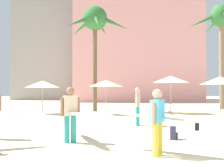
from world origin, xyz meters
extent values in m
cube|color=pink|center=(3.76, 33.51, 6.87)|extent=(16.19, 8.40, 13.74)
cube|color=gray|center=(-5.13, 41.81, 13.52)|extent=(18.07, 9.57, 27.03)
cylinder|color=#896B4C|center=(8.80, 17.37, 3.76)|extent=(0.38, 0.38, 7.52)
sphere|color=#2D6B33|center=(8.80, 17.37, 7.52)|extent=(1.81, 1.81, 1.81)
cone|color=#2D6B33|center=(8.60, 18.96, 7.00)|extent=(0.69, 2.51, 1.40)
cone|color=#2D6B33|center=(7.21, 17.12, 6.99)|extent=(2.51, 0.77, 1.41)
cylinder|color=brown|center=(-1.27, 15.40, 3.36)|extent=(0.31, 0.31, 6.73)
sphere|color=#2D6B33|center=(-1.27, 15.40, 6.73)|extent=(1.76, 1.76, 1.76)
cone|color=#2D6B33|center=(0.10, 15.13, 6.30)|extent=(2.11, 0.79, 1.21)
cone|color=#2D6B33|center=(-0.80, 16.74, 6.35)|extent=(1.07, 2.11, 1.12)
cone|color=#2D6B33|center=(-2.33, 16.26, 6.22)|extent=(1.82, 1.58, 1.36)
cone|color=#2D6B33|center=(-2.39, 14.57, 6.27)|extent=(1.88, 1.55, 1.26)
cone|color=#2D6B33|center=(-1.10, 14.06, 6.21)|extent=(0.65, 2.05, 1.37)
cylinder|color=gray|center=(3.78, 13.53, 1.24)|extent=(0.06, 0.06, 2.48)
cone|color=white|center=(3.78, 13.53, 2.25)|extent=(2.41, 2.41, 0.45)
cylinder|color=gray|center=(-0.50, 12.94, 1.09)|extent=(0.06, 0.06, 2.18)
cone|color=beige|center=(-0.50, 12.94, 1.97)|extent=(2.22, 2.22, 0.42)
cylinder|color=gray|center=(-4.62, 13.49, 1.08)|extent=(0.06, 0.06, 2.15)
cone|color=white|center=(-4.62, 13.49, 1.93)|extent=(2.26, 2.26, 0.45)
cylinder|color=gray|center=(7.04, 13.38, 1.22)|extent=(0.06, 0.06, 2.43)
cone|color=beige|center=(7.04, 13.38, 2.17)|extent=(2.70, 2.70, 0.52)
cube|color=white|center=(2.54, 3.45, 0.01)|extent=(1.64, 1.02, 0.01)
cube|color=#363553|center=(1.51, 3.61, 0.21)|extent=(0.25, 0.34, 0.42)
cube|color=#2B2B42|center=(1.63, 3.58, 0.13)|extent=(0.11, 0.22, 0.18)
cylinder|color=gold|center=(0.53, 1.28, 0.40)|extent=(0.22, 0.22, 0.81)
cylinder|color=gold|center=(0.64, 1.45, 0.40)|extent=(0.22, 0.22, 0.81)
cube|color=#4CB2DB|center=(0.59, 1.36, 1.08)|extent=(0.41, 0.45, 0.53)
sphere|color=tan|center=(0.59, 1.36, 1.48)|extent=(0.33, 0.33, 0.24)
cylinder|color=tan|center=(0.45, 1.16, 1.04)|extent=(0.14, 0.14, 0.51)
cylinder|color=tan|center=(0.73, 1.57, 1.04)|extent=(0.14, 0.14, 0.51)
ellipsoid|color=white|center=(0.59, 1.66, 0.90)|extent=(2.36, 1.67, 0.19)
ellipsoid|color=olive|center=(0.59, 1.66, 0.90)|extent=(2.38, 1.69, 0.16)
cube|color=black|center=(1.46, 1.10, 0.73)|extent=(0.10, 0.07, 0.18)
cylinder|color=teal|center=(-1.59, 3.19, 0.41)|extent=(0.20, 0.20, 0.81)
cylinder|color=teal|center=(-1.78, 3.13, 0.41)|extent=(0.20, 0.20, 0.81)
cube|color=beige|center=(-1.69, 3.16, 1.11)|extent=(0.45, 0.34, 0.59)
sphere|color=#936B51|center=(-1.69, 3.16, 1.55)|extent=(0.31, 0.31, 0.24)
cylinder|color=#936B51|center=(-1.45, 3.25, 1.07)|extent=(0.13, 0.13, 0.56)
cylinder|color=#936B51|center=(-1.92, 3.08, 1.07)|extent=(0.13, 0.13, 0.56)
ellipsoid|color=beige|center=(-1.69, 3.46, 0.90)|extent=(1.23, 2.88, 0.07)
ellipsoid|color=teal|center=(-1.69, 3.46, 0.90)|extent=(1.25, 2.90, 0.04)
cube|color=black|center=(-2.05, 4.57, 0.78)|extent=(0.05, 0.10, 0.18)
cylinder|color=#936B51|center=(-4.06, 4.01, 1.15)|extent=(0.13, 0.13, 0.54)
cylinder|color=teal|center=(0.83, 7.25, 0.43)|extent=(0.18, 0.18, 0.86)
cylinder|color=teal|center=(0.80, 7.05, 0.43)|extent=(0.18, 0.18, 0.86)
cube|color=beige|center=(0.81, 7.15, 1.13)|extent=(0.28, 0.43, 0.55)
sphere|color=#D1A889|center=(0.81, 7.15, 1.55)|extent=(0.27, 0.27, 0.24)
cylinder|color=#D1A889|center=(0.85, 7.40, 1.10)|extent=(0.11, 0.11, 0.53)
cylinder|color=#D1A889|center=(0.78, 6.90, 1.10)|extent=(0.11, 0.11, 0.53)
camera|label=1|loc=(-0.73, -5.58, 1.60)|focal=46.77mm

